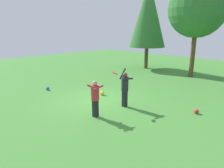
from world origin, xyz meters
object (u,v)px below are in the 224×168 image
object	(u,v)px
person_thrower	(125,87)
tree_center	(197,9)
frisbee	(115,73)
tree_left	(148,14)
ball_red	(196,111)
ball_yellow	(102,93)
person_catcher	(95,96)
ball_blue	(48,88)

from	to	relation	value
person_thrower	tree_center	world-z (taller)	tree_center
person_thrower	frisbee	bearing A→B (deg)	0.00
frisbee	tree_left	bearing A→B (deg)	118.70
ball_red	tree_left	bearing A→B (deg)	138.09
frisbee	tree_center	xyz separation A→B (m)	(-0.55, 9.10, 3.34)
ball_yellow	tree_left	distance (m)	10.32
person_thrower	tree_left	xyz separation A→B (m)	(-5.34, 8.97, 3.92)
person_catcher	ball_yellow	world-z (taller)	person_catcher
tree_left	tree_center	bearing A→B (deg)	-5.33
person_thrower	ball_blue	distance (m)	5.43
ball_blue	tree_center	size ratio (longest dim) A/B	0.03
tree_center	person_catcher	bearing A→B (deg)	-86.65
frisbee	person_thrower	bearing A→B (deg)	77.58
ball_red	ball_blue	bearing A→B (deg)	-160.08
ball_yellow	frisbee	bearing A→B (deg)	-26.46
ball_blue	ball_red	distance (m)	8.57
ball_blue	tree_center	bearing A→B (deg)	65.36
person_catcher	tree_left	bearing A→B (deg)	23.66
frisbee	person_catcher	bearing A→B (deg)	-87.59
tree_center	tree_left	size ratio (longest dim) A/B	0.91
person_thrower	tree_center	xyz separation A→B (m)	(-0.68, 8.54, 4.06)
ball_blue	frisbee	bearing A→B (deg)	8.41
ball_red	tree_left	distance (m)	12.03
person_thrower	ball_yellow	bearing A→B (deg)	-89.10
person_thrower	ball_red	world-z (taller)	person_thrower
ball_red	person_catcher	bearing A→B (deg)	-130.74
ball_blue	tree_center	world-z (taller)	tree_center
ball_yellow	tree_center	world-z (taller)	tree_center
frisbee	tree_left	xyz separation A→B (m)	(-5.22, 9.53, 3.20)
frisbee	tree_center	bearing A→B (deg)	93.48
person_thrower	tree_left	world-z (taller)	tree_left
person_thrower	tree_center	distance (m)	9.48
ball_red	tree_center	distance (m)	9.23
ball_blue	ball_yellow	distance (m)	3.54
person_thrower	ball_blue	world-z (taller)	person_thrower
person_thrower	person_catcher	distance (m)	1.80
ball_blue	ball_yellow	world-z (taller)	ball_yellow
person_catcher	tree_left	world-z (taller)	tree_left
ball_blue	tree_left	xyz separation A→B (m)	(-0.15, 10.28, 4.82)
frisbee	ball_yellow	distance (m)	2.74
tree_center	ball_yellow	bearing A→B (deg)	-100.03
frisbee	ball_blue	size ratio (longest dim) A/B	1.79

